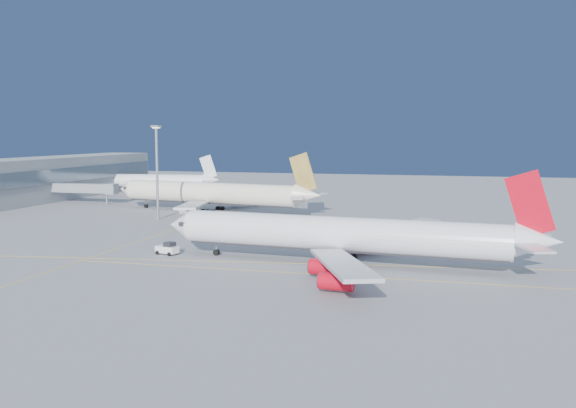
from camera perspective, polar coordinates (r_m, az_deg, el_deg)
The scene contains 9 objects.
ground at distance 122.44m, azimuth 1.79°, elevation -4.76°, with size 500.00×500.00×0.00m, color slate.
terminal at distance 247.76m, azimuth -20.05°, elevation 2.21°, with size 18.40×110.00×15.00m.
jet_bridge at distance 225.02m, azimuth -17.39°, elevation 1.34°, with size 23.60×3.60×6.90m.
taxiway_lines at distance 132.47m, azimuth -3.79°, elevation -3.92°, with size 118.86×140.00×0.02m.
airliner_virgin at distance 115.13m, azimuth 5.27°, elevation -2.79°, with size 72.04×64.47×17.76m.
airliner_etihad at distance 193.55m, azimuth -6.63°, elevation 0.94°, with size 69.92×63.89×18.30m.
airliner_third at distance 262.15m, azimuth -12.08°, elevation 2.02°, with size 56.68×51.84×15.21m.
pushback_tug at distance 127.28m, azimuth -10.65°, elevation -3.92°, with size 4.82×3.64×2.46m.
light_mast at distance 177.93m, azimuth -11.58°, elevation 3.48°, with size 2.22×2.22×25.66m.
Camera 1 is at (27.74, -116.93, 23.45)m, focal length 40.00 mm.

